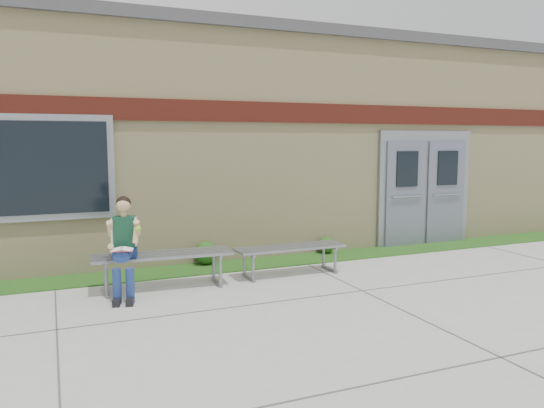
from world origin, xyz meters
name	(u,v)px	position (x,y,z in m)	size (l,w,h in m)	color
ground	(315,310)	(0.00, 0.00, 0.00)	(80.00, 80.00, 0.00)	#9E9E99
grass_strip	(245,265)	(0.00, 2.60, 0.01)	(16.00, 0.80, 0.02)	#1D4712
school_building	(193,141)	(0.00, 5.99, 2.10)	(16.20, 6.22, 4.20)	beige
bench_left	(163,261)	(-1.56, 1.73, 0.39)	(1.99, 0.67, 0.51)	gray
bench_right	(290,253)	(0.44, 1.73, 0.35)	(1.75, 0.49, 0.45)	gray
girl	(124,243)	(-2.11, 1.53, 0.73)	(0.48, 0.81, 1.36)	navy
shrub_mid	(206,253)	(-0.61, 2.85, 0.21)	(0.39, 0.39, 0.39)	#1D4712
shrub_east	(326,245)	(1.70, 2.85, 0.18)	(0.31, 0.31, 0.31)	#1D4712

